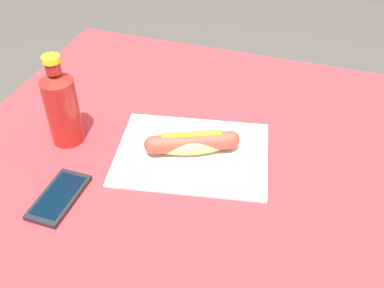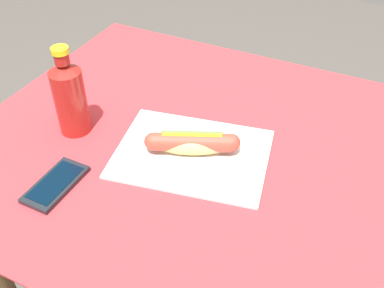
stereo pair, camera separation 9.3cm
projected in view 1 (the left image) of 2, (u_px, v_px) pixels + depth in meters
name	position (u px, v px, depth m)	size (l,w,h in m)	color
dining_table	(204.00, 194.00, 1.07)	(1.06, 0.88, 0.78)	brown
paper_wrapper	(192.00, 154.00, 0.95)	(0.32, 0.24, 0.01)	silver
hot_dog	(192.00, 143.00, 0.93)	(0.19, 0.11, 0.05)	#DBB26B
cell_phone	(59.00, 197.00, 0.85)	(0.07, 0.14, 0.01)	black
soda_bottle	(62.00, 106.00, 0.94)	(0.07, 0.07, 0.21)	maroon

